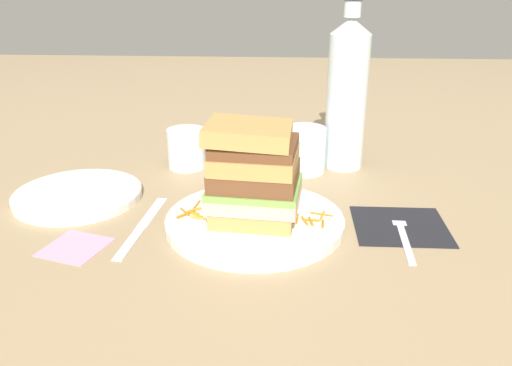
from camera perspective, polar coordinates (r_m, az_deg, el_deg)
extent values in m
plane|color=#9E8460|center=(0.79, -0.71, -4.59)|extent=(3.00, 3.00, 0.00)
cylinder|color=white|center=(0.79, -0.12, -4.02)|extent=(0.26, 0.26, 0.01)
cube|color=tan|center=(0.78, -0.12, -2.77)|extent=(0.13, 0.12, 0.02)
cube|color=#E0A393|center=(0.77, -0.12, -1.33)|extent=(0.14, 0.12, 0.02)
cube|color=#7AB74C|center=(0.76, -0.13, -0.33)|extent=(0.14, 0.12, 0.01)
cube|color=brown|center=(0.76, -0.13, 0.90)|extent=(0.13, 0.12, 0.03)
cube|color=tan|center=(0.75, -0.13, 2.65)|extent=(0.13, 0.12, 0.02)
cube|color=brown|center=(0.74, -0.13, 4.06)|extent=(0.12, 0.11, 0.02)
cube|color=tan|center=(0.73, -0.44, 5.43)|extent=(0.12, 0.11, 0.03)
cylinder|color=orange|center=(0.80, -6.54, -2.84)|extent=(0.02, 0.01, 0.00)
cylinder|color=orange|center=(0.78, -6.22, -3.71)|extent=(0.02, 0.01, 0.00)
cylinder|color=orange|center=(0.80, -6.75, -3.17)|extent=(0.02, 0.01, 0.00)
cylinder|color=orange|center=(0.82, -6.39, -2.33)|extent=(0.01, 0.03, 0.00)
cylinder|color=orange|center=(0.80, -7.62, -3.09)|extent=(0.02, 0.03, 0.00)
cylinder|color=orange|center=(0.80, -5.41, -2.88)|extent=(0.01, 0.02, 0.00)
cylinder|color=orange|center=(0.79, -7.59, -3.48)|extent=(0.02, 0.03, 0.00)
cylinder|color=orange|center=(0.79, -6.44, -3.33)|extent=(0.02, 0.02, 0.00)
cylinder|color=orange|center=(0.79, 7.11, -3.48)|extent=(0.01, 0.03, 0.00)
cylinder|color=orange|center=(0.77, 5.92, -4.12)|extent=(0.01, 0.03, 0.00)
cylinder|color=orange|center=(0.79, 7.02, -3.34)|extent=(0.03, 0.01, 0.00)
cylinder|color=orange|center=(0.77, 5.25, -4.06)|extent=(0.01, 0.03, 0.00)
cylinder|color=orange|center=(0.77, 4.44, -3.85)|extent=(0.01, 0.03, 0.00)
cylinder|color=orange|center=(0.76, 7.18, -4.38)|extent=(0.01, 0.02, 0.00)
cylinder|color=orange|center=(0.77, 5.91, -3.97)|extent=(0.02, 0.01, 0.00)
cube|color=black|center=(0.81, 15.20, -4.42)|extent=(0.14, 0.13, 0.00)
cube|color=silver|center=(0.76, 15.82, -6.08)|extent=(0.02, 0.11, 0.00)
cube|color=silver|center=(0.82, 15.15, -3.97)|extent=(0.02, 0.02, 0.00)
cylinder|color=silver|center=(0.84, 15.45, -3.15)|extent=(0.00, 0.04, 0.00)
cylinder|color=silver|center=(0.84, 15.07, -3.14)|extent=(0.00, 0.04, 0.00)
cylinder|color=silver|center=(0.84, 14.69, -3.12)|extent=(0.00, 0.04, 0.00)
cylinder|color=silver|center=(0.84, 14.31, -3.11)|extent=(0.00, 0.04, 0.00)
cube|color=silver|center=(0.76, -13.42, -6.25)|extent=(0.02, 0.10, 0.00)
cube|color=silver|center=(0.84, -11.05, -3.03)|extent=(0.02, 0.11, 0.00)
cylinder|color=white|center=(0.98, 5.22, 3.58)|extent=(0.08, 0.08, 0.08)
cylinder|color=#E55638|center=(0.99, 5.19, 2.68)|extent=(0.07, 0.07, 0.05)
cylinder|color=silver|center=(0.99, 9.66, 8.48)|extent=(0.07, 0.07, 0.24)
cone|color=silver|center=(0.97, 10.20, 16.29)|extent=(0.07, 0.07, 0.03)
cylinder|color=silver|center=(0.97, 10.31, 17.92)|extent=(0.03, 0.03, 0.03)
cylinder|color=silver|center=(1.00, -2.08, 3.69)|extent=(0.07, 0.07, 0.07)
cylinder|color=silver|center=(1.01, -7.45, 3.72)|extent=(0.07, 0.07, 0.07)
cylinder|color=white|center=(0.92, -18.55, -1.23)|extent=(0.21, 0.21, 0.01)
cube|color=pink|center=(0.77, -18.80, -6.48)|extent=(0.10, 0.10, 0.00)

